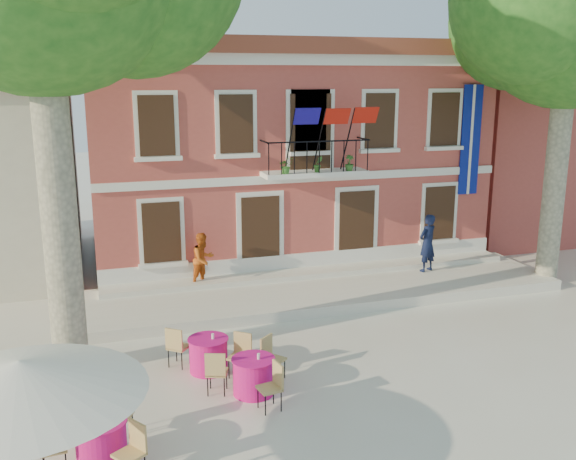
# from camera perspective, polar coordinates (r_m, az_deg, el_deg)

# --- Properties ---
(ground) EXTENTS (90.00, 90.00, 0.00)m
(ground) POSITION_cam_1_polar(r_m,az_deg,el_deg) (14.79, 2.17, -11.97)
(ground) COLOR beige
(ground) RESTS_ON ground
(main_building) EXTENTS (13.50, 9.59, 7.50)m
(main_building) POSITION_cam_1_polar(r_m,az_deg,el_deg) (23.62, -1.26, 7.25)
(main_building) COLOR #B64941
(main_building) RESTS_ON ground
(neighbor_east) EXTENTS (9.40, 9.40, 6.40)m
(neighbor_east) POSITION_cam_1_polar(r_m,az_deg,el_deg) (30.13, 20.83, 6.66)
(neighbor_east) COLOR #B64941
(neighbor_east) RESTS_ON ground
(terrace) EXTENTS (14.00, 3.40, 0.30)m
(terrace) POSITION_cam_1_polar(r_m,az_deg,el_deg) (19.21, 3.44, -5.37)
(terrace) COLOR silver
(terrace) RESTS_ON ground
(plane_tree_east) EXTENTS (5.59, 5.59, 10.99)m
(plane_tree_east) POSITION_cam_1_polar(r_m,az_deg,el_deg) (21.02, 23.89, 17.20)
(plane_tree_east) COLOR #A59E84
(plane_tree_east) RESTS_ON ground
(patio_umbrella) EXTENTS (3.47, 3.47, 2.58)m
(patio_umbrella) POSITION_cam_1_polar(r_m,az_deg,el_deg) (9.77, -22.71, -12.08)
(patio_umbrella) COLOR black
(patio_umbrella) RESTS_ON ground
(pedestrian_navy) EXTENTS (0.79, 0.67, 1.85)m
(pedestrian_navy) POSITION_cam_1_polar(r_m,az_deg,el_deg) (20.75, 12.28, -1.13)
(pedestrian_navy) COLOR black
(pedestrian_navy) RESTS_ON terrace
(pedestrian_orange) EXTENTS (0.99, 0.93, 1.61)m
(pedestrian_orange) POSITION_cam_1_polar(r_m,az_deg,el_deg) (19.06, -7.56, -2.61)
(pedestrian_orange) COLOR #C65617
(pedestrian_orange) RESTS_ON terrace
(cafe_table_0) EXTENTS (1.68, 1.87, 0.95)m
(cafe_table_0) POSITION_cam_1_polar(r_m,az_deg,el_deg) (11.73, -16.28, -17.46)
(cafe_table_0) COLOR #D71468
(cafe_table_0) RESTS_ON ground
(cafe_table_1) EXTENTS (1.84, 1.76, 0.95)m
(cafe_table_1) POSITION_cam_1_polar(r_m,az_deg,el_deg) (13.46, -3.09, -12.67)
(cafe_table_1) COLOR #D71468
(cafe_table_1) RESTS_ON ground
(cafe_table_3) EXTENTS (1.77, 1.52, 0.95)m
(cafe_table_3) POSITION_cam_1_polar(r_m,az_deg,el_deg) (14.48, -7.09, -10.82)
(cafe_table_3) COLOR #D71468
(cafe_table_3) RESTS_ON ground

